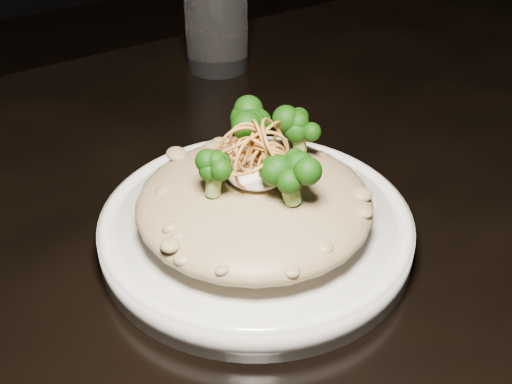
# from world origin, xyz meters

# --- Properties ---
(table) EXTENTS (1.10, 0.80, 0.75)m
(table) POSITION_xyz_m (0.00, 0.00, 0.67)
(table) COLOR black
(table) RESTS_ON ground
(plate) EXTENTS (0.26, 0.26, 0.03)m
(plate) POSITION_xyz_m (-0.06, -0.03, 0.76)
(plate) COLOR white
(plate) RESTS_ON table
(risotto) EXTENTS (0.19, 0.19, 0.04)m
(risotto) POSITION_xyz_m (-0.07, -0.04, 0.80)
(risotto) COLOR brown
(risotto) RESTS_ON plate
(broccoli) EXTENTS (0.12, 0.12, 0.05)m
(broccoli) POSITION_xyz_m (-0.06, -0.03, 0.84)
(broccoli) COLOR black
(broccoli) RESTS_ON risotto
(cheese) EXTENTS (0.05, 0.05, 0.01)m
(cheese) POSITION_xyz_m (-0.06, -0.03, 0.83)
(cheese) COLOR white
(cheese) RESTS_ON risotto
(shallots) EXTENTS (0.05, 0.05, 0.03)m
(shallots) POSITION_xyz_m (-0.06, -0.03, 0.85)
(shallots) COLOR brown
(shallots) RESTS_ON cheese
(drinking_glass) EXTENTS (0.10, 0.10, 0.13)m
(drinking_glass) POSITION_xyz_m (0.07, 0.29, 0.82)
(drinking_glass) COLOR white
(drinking_glass) RESTS_ON table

